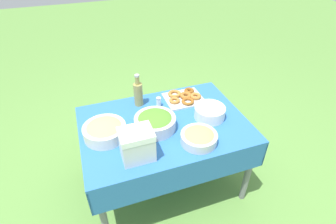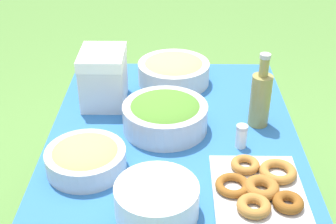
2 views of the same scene
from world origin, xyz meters
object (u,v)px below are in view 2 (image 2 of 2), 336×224
(donut_platter, at_px, (259,187))
(bread_bowl, at_px, (85,157))
(plate_stack, at_px, (156,200))
(pasta_bowl, at_px, (174,70))
(salad_bowl, at_px, (165,114))
(cooler_box, at_px, (103,77))
(olive_oil_bottle, at_px, (260,98))

(donut_platter, distance_m, bread_bowl, 0.56)
(donut_platter, xyz_separation_m, plate_stack, (-0.09, 0.31, 0.03))
(donut_platter, bearing_deg, pasta_bowl, 19.67)
(plate_stack, height_order, bread_bowl, plate_stack)
(salad_bowl, relative_size, cooler_box, 1.42)
(cooler_box, bearing_deg, donut_platter, -135.72)
(donut_platter, bearing_deg, salad_bowl, 39.40)
(donut_platter, bearing_deg, olive_oil_bottle, -8.06)
(plate_stack, relative_size, olive_oil_bottle, 0.85)
(bread_bowl, bearing_deg, cooler_box, -0.54)
(donut_platter, distance_m, cooler_box, 0.78)
(donut_platter, height_order, olive_oil_bottle, olive_oil_bottle)
(olive_oil_bottle, distance_m, cooler_box, 0.62)
(plate_stack, distance_m, bread_bowl, 0.31)
(donut_platter, height_order, plate_stack, plate_stack)
(salad_bowl, bearing_deg, plate_stack, 178.05)
(plate_stack, height_order, olive_oil_bottle, olive_oil_bottle)
(olive_oil_bottle, bearing_deg, salad_bowl, 96.17)
(pasta_bowl, xyz_separation_m, bread_bowl, (-0.62, 0.28, -0.01))
(donut_platter, distance_m, plate_stack, 0.32)
(plate_stack, height_order, cooler_box, cooler_box)
(salad_bowl, bearing_deg, cooler_box, 51.39)
(pasta_bowl, height_order, cooler_box, cooler_box)
(salad_bowl, xyz_separation_m, donut_platter, (-0.36, -0.29, -0.04))
(salad_bowl, distance_m, donut_platter, 0.46)
(salad_bowl, xyz_separation_m, bread_bowl, (-0.25, 0.25, -0.02))
(bread_bowl, bearing_deg, salad_bowl, -45.76)
(olive_oil_bottle, bearing_deg, plate_stack, 143.15)
(olive_oil_bottle, xyz_separation_m, bread_bowl, (-0.28, 0.60, -0.07))
(olive_oil_bottle, relative_size, cooler_box, 1.30)
(salad_bowl, relative_size, bread_bowl, 1.20)
(bread_bowl, bearing_deg, olive_oil_bottle, -64.78)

